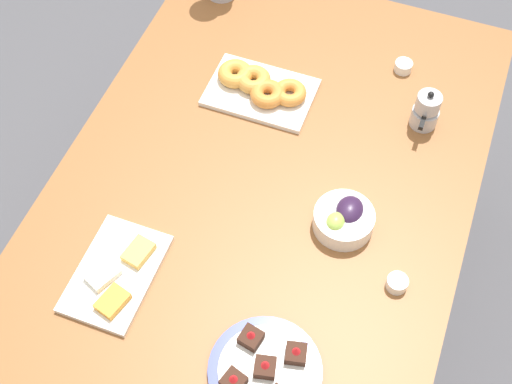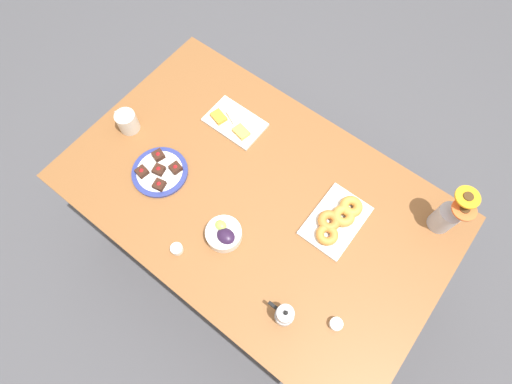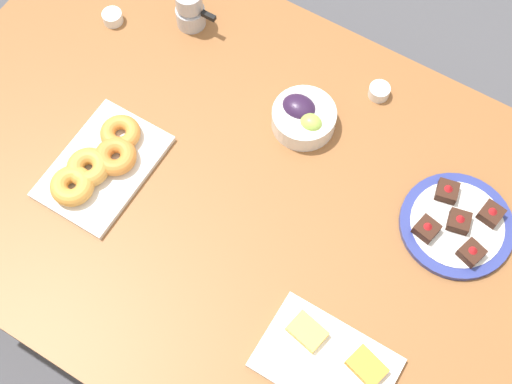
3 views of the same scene
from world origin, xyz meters
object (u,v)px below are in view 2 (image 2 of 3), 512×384
object	(u,v)px
cheese_platter	(234,122)
flower_vase	(447,216)
grape_bowl	(224,234)
dessert_plate	(160,172)
dining_table	(256,204)
croissant_platter	(337,219)
jam_cup_berry	(177,249)
jam_cup_honey	(336,324)
moka_pot	(284,315)
coffee_mug	(127,121)

from	to	relation	value
cheese_platter	flower_vase	xyz separation A→B (m)	(-0.95, -0.13, 0.07)
grape_bowl	dessert_plate	size ratio (longest dim) A/B	0.60
dining_table	dessert_plate	world-z (taller)	dessert_plate
croissant_platter	flower_vase	size ratio (longest dim) A/B	1.17
croissant_platter	jam_cup_berry	distance (m)	0.65
croissant_platter	jam_cup_berry	bearing A→B (deg)	48.43
jam_cup_honey	flower_vase	xyz separation A→B (m)	(-0.12, -0.58, 0.07)
jam_cup_honey	grape_bowl	bearing A→B (deg)	-1.25
dining_table	croissant_platter	distance (m)	0.36
jam_cup_berry	grape_bowl	bearing A→B (deg)	-125.12
grape_bowl	flower_vase	world-z (taller)	flower_vase
jam_cup_berry	moka_pot	world-z (taller)	moka_pot
jam_cup_honey	jam_cup_berry	distance (m)	0.66
flower_vase	cheese_platter	bearing A→B (deg)	7.85
grape_bowl	croissant_platter	bearing A→B (deg)	-134.28
jam_cup_honey	dessert_plate	xyz separation A→B (m)	(0.93, -0.06, -0.00)
cheese_platter	moka_pot	xyz separation A→B (m)	(-0.67, 0.54, 0.04)
cheese_platter	jam_cup_berry	bearing A→B (deg)	108.19
grape_bowl	moka_pot	size ratio (longest dim) A/B	1.20
dessert_plate	flower_vase	xyz separation A→B (m)	(-1.05, -0.52, 0.07)
croissant_platter	jam_cup_honey	bearing A→B (deg)	122.51
grape_bowl	moka_pot	distance (m)	0.38
grape_bowl	flower_vase	xyz separation A→B (m)	(-0.65, -0.57, 0.05)
croissant_platter	jam_cup_honey	xyz separation A→B (m)	(-0.22, 0.34, -0.01)
croissant_platter	jam_cup_berry	world-z (taller)	croissant_platter
coffee_mug	cheese_platter	size ratio (longest dim) A/B	0.48
croissant_platter	dessert_plate	bearing A→B (deg)	21.07
dessert_plate	jam_cup_berry	bearing A→B (deg)	144.34
dessert_plate	jam_cup_honey	bearing A→B (deg)	176.21
jam_cup_honey	dessert_plate	world-z (taller)	dessert_plate
croissant_platter	flower_vase	world-z (taller)	flower_vase
dining_table	dessert_plate	bearing A→B (deg)	22.98
grape_bowl	flower_vase	bearing A→B (deg)	-138.66
grape_bowl	croissant_platter	distance (m)	0.46
jam_cup_berry	flower_vase	size ratio (longest dim) A/B	0.20
croissant_platter	coffee_mug	bearing A→B (deg)	11.06
dining_table	cheese_platter	world-z (taller)	cheese_platter
croissant_platter	flower_vase	distance (m)	0.42
grape_bowl	jam_cup_berry	world-z (taller)	grape_bowl
grape_bowl	dessert_plate	world-z (taller)	grape_bowl
cheese_platter	dessert_plate	xyz separation A→B (m)	(0.09, 0.39, 0.00)
croissant_platter	jam_cup_berry	size ratio (longest dim) A/B	5.87
grape_bowl	croissant_platter	world-z (taller)	grape_bowl
coffee_mug	jam_cup_berry	bearing A→B (deg)	152.28
coffee_mug	jam_cup_honey	world-z (taller)	coffee_mug
jam_cup_honey	flower_vase	world-z (taller)	flower_vase
dessert_plate	moka_pot	xyz separation A→B (m)	(-0.77, 0.16, 0.04)
dining_table	croissant_platter	bearing A→B (deg)	-161.29
cheese_platter	dessert_plate	bearing A→B (deg)	76.60
croissant_platter	dessert_plate	xyz separation A→B (m)	(0.72, 0.28, -0.01)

